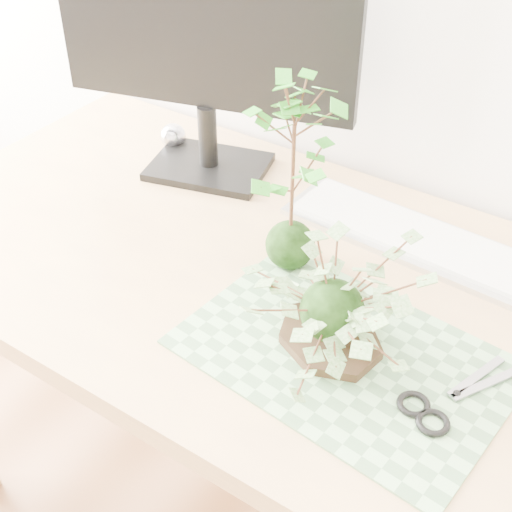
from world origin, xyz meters
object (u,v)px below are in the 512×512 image
Objects in this scene: desk at (338,340)px; keyboard at (418,239)px; ivy_kokedama at (334,287)px; maple_kokedama at (294,137)px; monitor at (206,27)px.

keyboard is at bearing 79.22° from desk.
ivy_kokedama is 0.31m from keyboard.
ivy_kokedama is 0.86× the size of maple_kokedama.
maple_kokedama is at bearing -128.17° from keyboard.
ivy_kokedama is 0.55m from monitor.
keyboard is (0.04, 0.20, 0.10)m from desk.
desk is at bearing -97.56° from keyboard.
ivy_kokedama is at bearing -88.16° from keyboard.
desk is 3.34× the size of keyboard.
desk is 0.22m from ivy_kokedama.
desk is 0.22m from keyboard.
keyboard is at bearing -15.68° from monitor.
monitor is at bearing 153.16° from desk.
monitor reaches higher than maple_kokedama.
ivy_kokedama is 0.53× the size of monitor.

